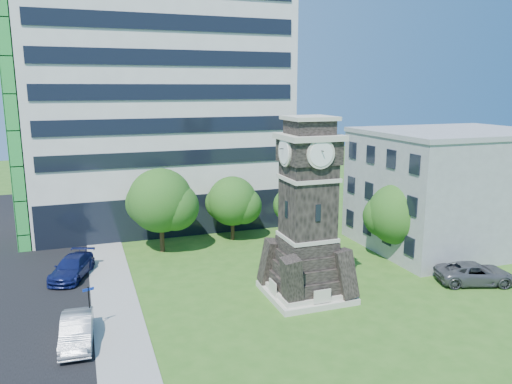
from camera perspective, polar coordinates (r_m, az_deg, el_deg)
name	(u,v)px	position (r m, az deg, el deg)	size (l,w,h in m)	color
ground	(276,313)	(32.50, 2.32, -13.70)	(160.00, 160.00, 0.00)	#2E5F1B
sidewalk	(115,303)	(35.11, -15.80, -12.09)	(3.00, 70.00, 0.06)	gray
clock_tower	(307,221)	(33.52, 5.89, -3.31)	(5.40, 5.40, 12.22)	beige
office_tall	(155,85)	(53.57, -11.45, 11.88)	(26.20, 15.11, 28.60)	silver
office_low	(451,188)	(47.69, 21.41, 0.40)	(15.20, 12.20, 10.40)	#9EA1A3
car_street_mid	(77,331)	(30.42, -19.81, -14.69)	(1.66, 4.77, 1.57)	#A0A2A7
car_street_north	(72,267)	(40.29, -20.28, -8.08)	(2.17, 5.34, 1.55)	#11184B
car_east_lot	(475,273)	(40.03, 23.76, -8.50)	(2.57, 5.57, 1.55)	#4A4B4F
park_bench	(325,287)	(35.58, 7.90, -10.69)	(1.59, 0.43, 0.82)	black
street_sign	(89,303)	(31.23, -18.52, -11.98)	(0.66, 0.07, 2.75)	black
tree_nw	(162,202)	(43.32, -10.75, -1.17)	(6.06, 5.51, 7.33)	#332114
tree_nc	(233,203)	(46.18, -2.65, -1.21)	(5.03, 4.57, 6.01)	#332114
tree_ne	(301,205)	(46.09, 5.21, -1.48)	(5.02, 4.56, 5.83)	#332114
tree_east	(399,216)	(42.34, 16.00, -2.63)	(5.52, 5.02, 6.41)	#332114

